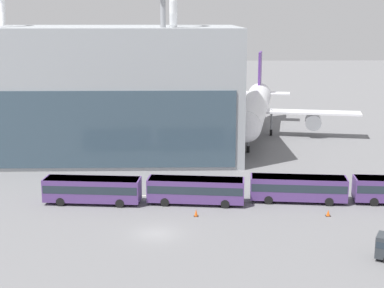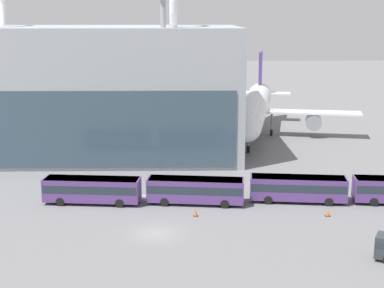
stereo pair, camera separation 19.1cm
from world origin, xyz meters
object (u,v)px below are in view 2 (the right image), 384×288
object	(u,v)px
traffic_cone_0	(196,213)
airliner_at_gate_far	(255,107)
shuttle_bus_2	(298,187)
shuttle_bus_0	(92,188)
floodlight_mast	(164,65)
shuttle_bus_1	(196,189)
traffic_cone_1	(328,213)

from	to	relation	value
traffic_cone_0	airliner_at_gate_far	bearing A→B (deg)	74.84
shuttle_bus_2	shuttle_bus_0	bearing A→B (deg)	-173.03
airliner_at_gate_far	shuttle_bus_2	distance (m)	38.38
shuttle_bus_2	traffic_cone_0	xyz separation A→B (m)	(-12.12, -4.88, -1.39)
shuttle_bus_0	floodlight_mast	world-z (taller)	floodlight_mast
airliner_at_gate_far	floodlight_mast	size ratio (longest dim) A/B	1.64
airliner_at_gate_far	shuttle_bus_1	xyz separation A→B (m)	(-11.59, -38.75, -3.39)
airliner_at_gate_far	floodlight_mast	bearing A→B (deg)	-28.58
shuttle_bus_0	airliner_at_gate_far	bearing A→B (deg)	63.99
airliner_at_gate_far	shuttle_bus_2	bearing A→B (deg)	11.60
traffic_cone_0	traffic_cone_1	distance (m)	14.46
shuttle_bus_1	airliner_at_gate_far	bearing A→B (deg)	80.12
airliner_at_gate_far	shuttle_bus_2	size ratio (longest dim) A/B	3.64
shuttle_bus_2	floodlight_mast	world-z (taller)	floodlight_mast
floodlight_mast	traffic_cone_1	xyz separation A→B (m)	(18.49, -24.28, -14.10)
shuttle_bus_1	floodlight_mast	world-z (taller)	floodlight_mast
traffic_cone_1	shuttle_bus_0	bearing A→B (deg)	169.27
shuttle_bus_1	shuttle_bus_0	bearing A→B (deg)	-175.26
airliner_at_gate_far	traffic_cone_1	distance (m)	43.68
traffic_cone_1	airliner_at_gate_far	bearing A→B (deg)	93.67
airliner_at_gate_far	traffic_cone_0	distance (m)	44.91
shuttle_bus_0	traffic_cone_0	bearing A→B (deg)	-16.19
shuttle_bus_1	traffic_cone_0	world-z (taller)	shuttle_bus_1
airliner_at_gate_far	shuttle_bus_0	world-z (taller)	airliner_at_gate_far
floodlight_mast	shuttle_bus_1	bearing A→B (deg)	-78.19
shuttle_bus_1	shuttle_bus_2	distance (m)	12.04
shuttle_bus_1	floodlight_mast	distance (m)	23.78
shuttle_bus_1	floodlight_mast	bearing A→B (deg)	108.58
traffic_cone_0	traffic_cone_1	size ratio (longest dim) A/B	1.16
shuttle_bus_0	traffic_cone_0	distance (m)	12.93
shuttle_bus_1	floodlight_mast	xyz separation A→B (m)	(-4.12, 19.71, 12.66)
shuttle_bus_0	traffic_cone_1	world-z (taller)	shuttle_bus_0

